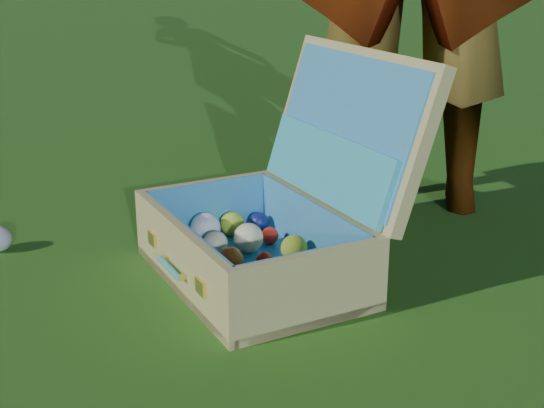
{
  "coord_description": "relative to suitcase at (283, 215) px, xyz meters",
  "views": [
    {
      "loc": [
        1.18,
        -1.01,
        0.73
      ],
      "look_at": [
        0.15,
        0.23,
        0.16
      ],
      "focal_mm": 50.0,
      "sensor_mm": 36.0,
      "label": 1
    }
  ],
  "objects": [
    {
      "name": "ground",
      "position": [
        -0.18,
        -0.23,
        -0.14
      ],
      "size": [
        60.0,
        60.0,
        0.0
      ],
      "primitive_type": "plane",
      "color": "#215114",
      "rests_on": "ground"
    },
    {
      "name": "suitcase",
      "position": [
        0.0,
        0.0,
        0.0
      ],
      "size": [
        0.68,
        0.66,
        0.5
      ],
      "rotation": [
        0.0,
        0.0,
        -0.39
      ],
      "color": "tan",
      "rests_on": "ground"
    }
  ]
}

